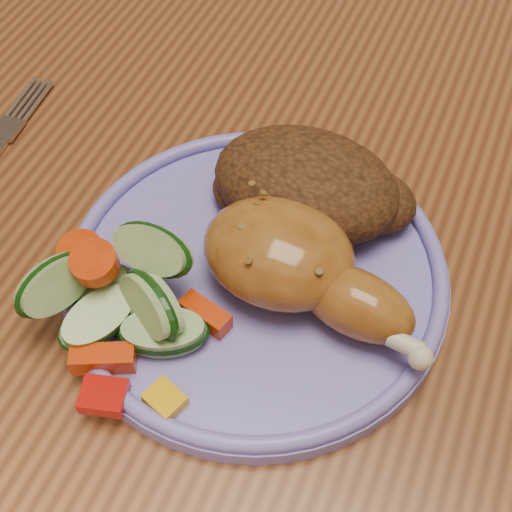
# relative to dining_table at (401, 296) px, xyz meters

# --- Properties ---
(dining_table) EXTENTS (0.90, 1.40, 0.75)m
(dining_table) POSITION_rel_dining_table_xyz_m (0.00, 0.00, 0.00)
(dining_table) COLOR brown
(dining_table) RESTS_ON ground
(chair_far) EXTENTS (0.42, 0.42, 0.91)m
(chair_far) POSITION_rel_dining_table_xyz_m (0.00, 0.63, -0.17)
(chair_far) COLOR #4C2D16
(chair_far) RESTS_ON ground
(plate) EXTENTS (0.24, 0.24, 0.01)m
(plate) POSITION_rel_dining_table_xyz_m (-0.09, -0.08, 0.09)
(plate) COLOR #766CD1
(plate) RESTS_ON dining_table
(plate_rim) EXTENTS (0.24, 0.24, 0.01)m
(plate_rim) POSITION_rel_dining_table_xyz_m (-0.09, -0.08, 0.10)
(plate_rim) COLOR #766CD1
(plate_rim) RESTS_ON plate
(chicken_leg) EXTENTS (0.15, 0.08, 0.05)m
(chicken_leg) POSITION_rel_dining_table_xyz_m (-0.06, -0.09, 0.12)
(chicken_leg) COLOR #9C5D20
(chicken_leg) RESTS_ON plate
(rice_pilaf) EXTENTS (0.13, 0.09, 0.05)m
(rice_pilaf) POSITION_rel_dining_table_xyz_m (-0.07, -0.02, 0.12)
(rice_pilaf) COLOR #4A2912
(rice_pilaf) RESTS_ON plate
(vegetable_pile) EXTENTS (0.12, 0.12, 0.06)m
(vegetable_pile) POSITION_rel_dining_table_xyz_m (-0.15, -0.14, 0.11)
(vegetable_pile) COLOR #A50A05
(vegetable_pile) RESTS_ON plate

